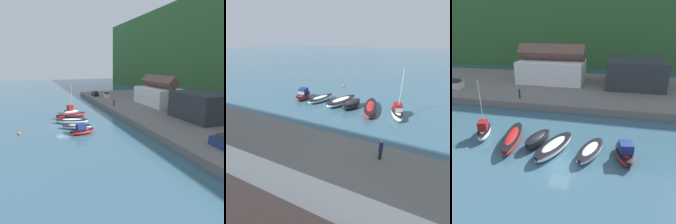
{
  "view_description": "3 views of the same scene",
  "coord_description": "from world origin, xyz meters",
  "views": [
    {
      "loc": [
        49.74,
        -6.44,
        14.2
      ],
      "look_at": [
        -2.7,
        13.46,
        1.73
      ],
      "focal_mm": 35.0,
      "sensor_mm": 36.0,
      "label": 1
    },
    {
      "loc": [
        -14.57,
        32.31,
        12.86
      ],
      "look_at": [
        -3.59,
        8.95,
        1.29
      ],
      "focal_mm": 28.0,
      "sensor_mm": 36.0,
      "label": 2
    },
    {
      "loc": [
        5.11,
        -20.7,
        15.47
      ],
      "look_at": [
        -1.95,
        11.54,
        1.84
      ],
      "focal_mm": 35.0,
      "sensor_mm": 36.0,
      "label": 3
    }
  ],
  "objects": [
    {
      "name": "person_on_quay",
      "position": [
        -12.36,
        17.78,
        2.51
      ],
      "size": [
        0.4,
        0.4,
        2.14
      ],
      "color": "#232838",
      "rests_on": "quay_promenade"
    },
    {
      "name": "moored_boat_0",
      "position": [
        -12.24,
        4.34,
        0.94
      ],
      "size": [
        3.2,
        5.14,
        8.27
      ],
      "rotation": [
        0.0,
        0.0,
        0.35
      ],
      "color": "white",
      "rests_on": "ground_plane"
    },
    {
      "name": "parked_car_1",
      "position": [
        26.06,
        20.94,
        2.32
      ],
      "size": [
        4.27,
        1.96,
        2.16
      ],
      "rotation": [
        0.0,
        0.0,
        1.53
      ],
      "color": "navy",
      "rests_on": "quay_promenade"
    },
    {
      "name": "parked_car_0",
      "position": [
        -34.57,
        18.26,
        2.32
      ],
      "size": [
        4.29,
        2.01,
        2.16
      ],
      "rotation": [
        0.0,
        0.0,
        1.62
      ],
      "color": "black",
      "rests_on": "quay_promenade"
    },
    {
      "name": "moored_boat_4",
      "position": [
        3.31,
        2.83,
        0.54
      ],
      "size": [
        4.13,
        6.75,
        1.0
      ],
      "rotation": [
        0.0,
        0.0,
        -0.32
      ],
      "color": "silver",
      "rests_on": "ground_plane"
    },
    {
      "name": "harbor_clubhouse",
      "position": [
        -9.49,
        31.88,
        4.7
      ],
      "size": [
        16.32,
        9.48,
        9.3
      ],
      "color": "white",
      "rests_on": "quay_promenade"
    },
    {
      "name": "mooring_buoy_0",
      "position": [
        3.38,
        -9.09,
        0.29
      ],
      "size": [
        0.58,
        0.58,
        0.58
      ],
      "color": "orange",
      "rests_on": "ground_plane"
    },
    {
      "name": "yacht_club_building",
      "position": [
        10.34,
        32.02,
        4.51
      ],
      "size": [
        12.67,
        11.91,
        6.22
      ],
      "color": "#2D3338",
      "rests_on": "quay_promenade"
    },
    {
      "name": "ground_plane",
      "position": [
        0.0,
        0.0,
        0.0
      ],
      "size": [
        320.0,
        320.0,
        0.0
      ],
      "primitive_type": "plane",
      "color": "#385B70"
    },
    {
      "name": "moored_boat_5",
      "position": [
        7.51,
        3.0,
        0.8
      ],
      "size": [
        2.83,
        5.41,
        2.25
      ],
      "rotation": [
        0.0,
        0.0,
        0.14
      ],
      "color": "red",
      "rests_on": "ground_plane"
    },
    {
      "name": "parked_car_2",
      "position": [
        -29.84,
        21.29,
        2.32
      ],
      "size": [
        4.35,
        2.17,
        2.16
      ],
      "rotation": [
        0.0,
        0.0,
        1.48
      ],
      "color": "silver",
      "rests_on": "quay_promenade"
    },
    {
      "name": "quay_promenade",
      "position": [
        0.0,
        29.27,
        0.7
      ],
      "size": [
        98.15,
        27.81,
        1.4
      ],
      "color": "slate",
      "rests_on": "ground_plane"
    },
    {
      "name": "moored_boat_2",
      "position": [
        -3.87,
        3.73,
        0.79
      ],
      "size": [
        3.34,
        5.27,
        1.49
      ],
      "rotation": [
        0.0,
        0.0,
        -0.31
      ],
      "color": "black",
      "rests_on": "ground_plane"
    },
    {
      "name": "moored_boat_1",
      "position": [
        -7.49,
        3.57,
        0.66
      ],
      "size": [
        3.72,
        8.81,
        1.24
      ],
      "rotation": [
        0.0,
        0.0,
        0.19
      ],
      "color": "red",
      "rests_on": "ground_plane"
    },
    {
      "name": "moored_boat_3",
      "position": [
        -1.32,
        2.64,
        0.65
      ],
      "size": [
        4.88,
        8.1,
        1.22
      ],
      "rotation": [
        0.0,
        0.0,
        -0.34
      ],
      "color": "silver",
      "rests_on": "ground_plane"
    }
  ]
}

